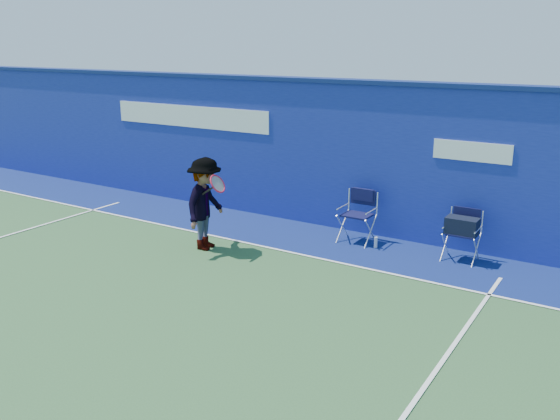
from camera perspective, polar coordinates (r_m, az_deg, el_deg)
The scene contains 8 objects.
ground at distance 9.29m, azimuth -14.25°, elevation -8.76°, with size 80.00×80.00×0.00m, color #2E542D.
stadium_wall at distance 12.78m, azimuth 2.27°, elevation 5.77°, with size 24.00×0.50×3.08m.
out_of_bounds_strip at distance 12.24m, azimuth -0.37°, elevation -2.14°, with size 24.00×1.80×0.01m, color navy.
court_lines at distance 9.66m, azimuth -11.69°, elevation -7.51°, with size 24.00×12.00×0.01m.
directors_chair_left at distance 11.68m, azimuth 7.42°, elevation -1.46°, with size 0.61×0.56×1.02m.
directors_chair_right at distance 11.06m, azimuth 17.04°, elevation -2.77°, with size 0.56×0.50×0.93m.
water_bottle at distance 11.45m, azimuth 9.20°, elevation -3.11°, with size 0.07×0.07×0.22m, color silver.
tennis_player at distance 11.15m, azimuth -7.19°, elevation 0.59°, with size 0.96×1.23×1.75m.
Camera 1 is at (6.26, -5.71, 3.80)m, focal length 38.00 mm.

